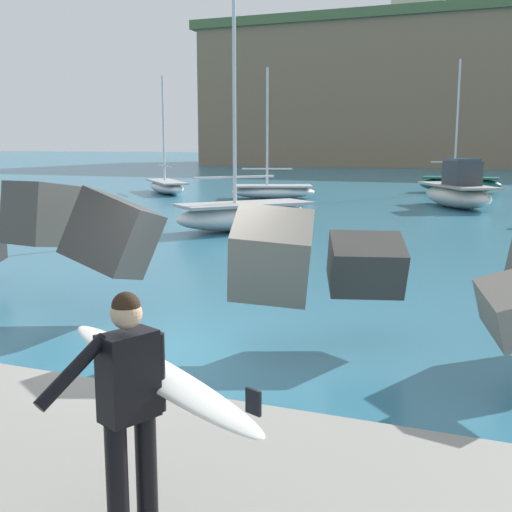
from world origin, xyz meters
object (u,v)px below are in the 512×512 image
boat_near_left (458,192)px  boat_mid_centre (166,186)px  surfer_with_board (139,393)px  boat_mid_left (245,214)px  boat_far_left (460,184)px  station_building_west (419,18)px  boat_far_centre (273,191)px

boat_near_left → boat_mid_centre: boat_mid_centre is taller
surfer_with_board → boat_mid_centre: size_ratio=0.30×
boat_mid_left → boat_far_left: boat_far_left is taller
boat_far_left → station_building_west: size_ratio=0.99×
boat_far_left → boat_near_left: bearing=-86.7°
boat_near_left → boat_far_left: bearing=93.3°
boat_near_left → station_building_west: (-12.09, 73.66, 21.28)m
boat_near_left → boat_mid_centre: bearing=170.8°
surfer_with_board → boat_mid_left: size_ratio=0.27×
boat_mid_left → boat_far_centre: (-3.51, 12.63, -0.11)m
boat_near_left → station_building_west: 77.62m
surfer_with_board → boat_near_left: size_ratio=0.35×
surfer_with_board → boat_far_centre: (-9.67, 29.47, -0.84)m
boat_mid_centre → surfer_with_board: bearing=-61.0°
boat_mid_centre → boat_far_left: 17.95m
boat_near_left → boat_mid_left: 12.72m
boat_mid_left → boat_far_left: size_ratio=0.98×
boat_mid_centre → station_building_west: (4.99, 70.90, 21.58)m
boat_mid_left → station_building_west: station_building_west is taller
boat_mid_centre → station_building_west: station_building_west is taller
station_building_west → boat_far_centre: bearing=-88.2°
boat_far_left → boat_mid_left: bearing=-105.2°
boat_mid_left → boat_far_centre: size_ratio=1.12×
boat_far_centre → station_building_west: bearing=91.8°
boat_far_centre → boat_far_left: bearing=41.9°
surfer_with_board → station_building_west: station_building_west is taller
surfer_with_board → boat_near_left: (0.11, 27.91, -0.53)m
boat_far_left → station_building_west: (-11.52, 63.85, 21.47)m
surfer_with_board → station_building_west: (-11.99, 101.57, 20.75)m
boat_far_left → surfer_with_board: bearing=-89.3°
boat_near_left → boat_mid_centre: size_ratio=0.85×
boat_mid_left → boat_far_left: 21.64m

